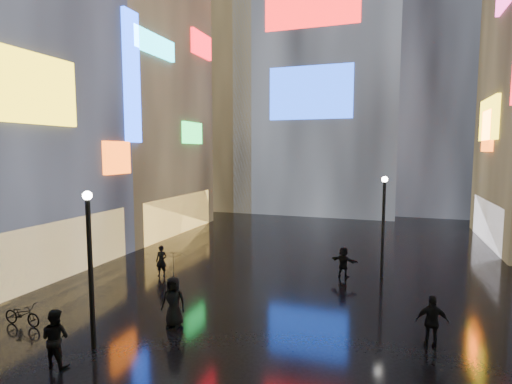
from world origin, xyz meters
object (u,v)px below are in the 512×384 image
at_px(lamp_near, 90,260).
at_px(pedestrian_3, 432,322).
at_px(bicycle, 22,314).
at_px(lamp_far, 383,221).

height_order(lamp_near, pedestrian_3, lamp_near).
bearing_deg(bicycle, lamp_near, -98.82).
xyz_separation_m(lamp_near, lamp_far, (8.82, 10.70, 0.00)).
distance_m(lamp_near, lamp_far, 13.87).
distance_m(pedestrian_3, bicycle, 14.58).
xyz_separation_m(lamp_near, pedestrian_3, (10.56, 3.60, -2.07)).
distance_m(lamp_near, bicycle, 4.49).
xyz_separation_m(lamp_near, bicycle, (-3.68, 0.51, -2.52)).
distance_m(lamp_far, pedestrian_3, 7.59).
bearing_deg(bicycle, pedestrian_3, -78.66).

